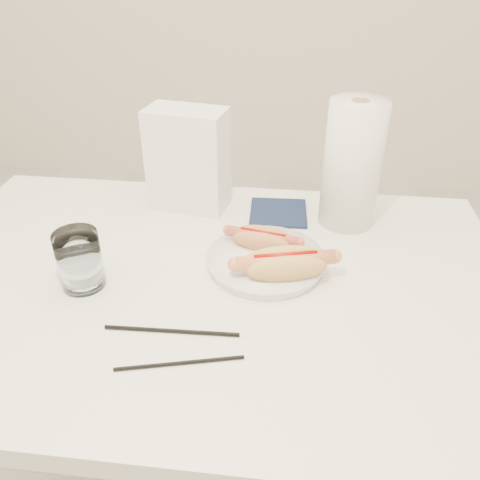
# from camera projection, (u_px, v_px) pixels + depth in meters

# --- Properties ---
(table) EXTENTS (1.20, 0.80, 0.75)m
(table) POSITION_uv_depth(u_px,v_px,m) (204.00, 301.00, 0.99)
(table) COLOR white
(table) RESTS_ON ground
(plate) EXTENTS (0.28, 0.28, 0.02)m
(plate) POSITION_uv_depth(u_px,v_px,m) (266.00, 262.00, 0.99)
(plate) COLOR white
(plate) RESTS_ON table
(hotdog_left) EXTENTS (0.15, 0.08, 0.04)m
(hotdog_left) POSITION_uv_depth(u_px,v_px,m) (263.00, 239.00, 1.01)
(hotdog_left) COLOR tan
(hotdog_left) RESTS_ON plate
(hotdog_right) EXTENTS (0.19, 0.11, 0.05)m
(hotdog_right) POSITION_uv_depth(u_px,v_px,m) (285.00, 264.00, 0.93)
(hotdog_right) COLOR #DEA956
(hotdog_right) RESTS_ON plate
(water_glass) EXTENTS (0.08, 0.08, 0.11)m
(water_glass) POSITION_uv_depth(u_px,v_px,m) (80.00, 260.00, 0.91)
(water_glass) COLOR white
(water_glass) RESTS_ON table
(chopstick_near) EXTENTS (0.23, 0.02, 0.01)m
(chopstick_near) POSITION_uv_depth(u_px,v_px,m) (172.00, 331.00, 0.83)
(chopstick_near) COLOR black
(chopstick_near) RESTS_ON table
(chopstick_far) EXTENTS (0.20, 0.06, 0.01)m
(chopstick_far) POSITION_uv_depth(u_px,v_px,m) (180.00, 363.00, 0.77)
(chopstick_far) COLOR black
(chopstick_far) RESTS_ON table
(napkin_box) EXTENTS (0.19, 0.13, 0.24)m
(napkin_box) POSITION_uv_depth(u_px,v_px,m) (188.00, 160.00, 1.15)
(napkin_box) COLOR white
(napkin_box) RESTS_ON table
(navy_napkin) EXTENTS (0.14, 0.14, 0.01)m
(navy_napkin) POSITION_uv_depth(u_px,v_px,m) (278.00, 212.00, 1.17)
(navy_napkin) COLOR #131E3C
(navy_napkin) RESTS_ON table
(paper_towel_roll) EXTENTS (0.16, 0.16, 0.28)m
(paper_towel_roll) POSITION_uv_depth(u_px,v_px,m) (352.00, 165.00, 1.07)
(paper_towel_roll) COLOR white
(paper_towel_roll) RESTS_ON table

